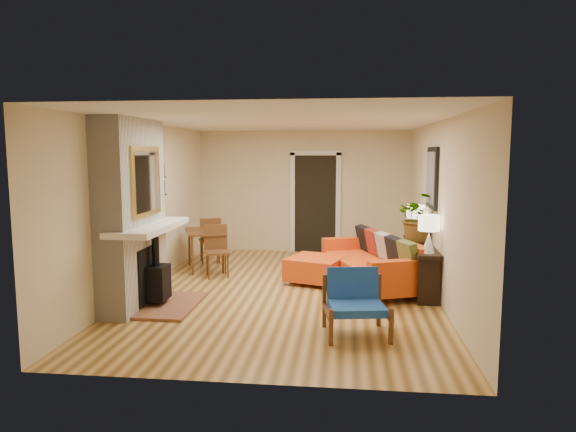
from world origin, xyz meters
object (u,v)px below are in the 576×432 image
(dining_table, at_px, (209,238))
(console_table, at_px, (421,254))
(blue_chair, at_px, (355,299))
(lamp_far, at_px, (416,217))
(sofa, at_px, (376,262))
(houseplant, at_px, (419,217))
(lamp_near, at_px, (429,229))
(ottoman, at_px, (316,268))

(dining_table, height_order, console_table, dining_table)
(blue_chair, height_order, lamp_far, lamp_far)
(sofa, relative_size, houseplant, 3.01)
(lamp_near, distance_m, lamp_far, 1.41)
(lamp_near, bearing_deg, sofa, 127.42)
(ottoman, distance_m, lamp_near, 2.08)
(ottoman, distance_m, houseplant, 1.86)
(console_table, xyz_separation_m, lamp_near, (0.00, -0.70, 0.49))
(console_table, bearing_deg, blue_chair, -117.23)
(dining_table, bearing_deg, console_table, -15.82)
(blue_chair, distance_m, dining_table, 4.03)
(blue_chair, xyz_separation_m, lamp_near, (1.05, 1.34, 0.65))
(console_table, xyz_separation_m, lamp_far, (0.00, 0.71, 0.49))
(blue_chair, bearing_deg, dining_table, 130.26)
(console_table, distance_m, houseplant, 0.60)
(lamp_far, bearing_deg, dining_table, 174.91)
(sofa, height_order, ottoman, sofa)
(blue_chair, bearing_deg, ottoman, 104.49)
(console_table, distance_m, lamp_far, 0.86)
(sofa, relative_size, lamp_near, 4.42)
(blue_chair, relative_size, console_table, 0.45)
(ottoman, bearing_deg, dining_table, 159.21)
(blue_chair, distance_m, lamp_far, 3.01)
(console_table, height_order, lamp_far, lamp_far)
(blue_chair, height_order, houseplant, houseplant)
(dining_table, xyz_separation_m, houseplant, (3.64, -0.79, 0.54))
(blue_chair, distance_m, houseplant, 2.61)
(ottoman, bearing_deg, lamp_near, -30.55)
(blue_chair, height_order, console_table, blue_chair)
(houseplant, bearing_deg, lamp_near, -89.39)
(sofa, relative_size, lamp_far, 4.42)
(sofa, distance_m, console_table, 0.73)
(ottoman, xyz_separation_m, blue_chair, (0.60, -2.31, 0.16))
(sofa, bearing_deg, lamp_far, 37.64)
(sofa, relative_size, blue_chair, 2.88)
(sofa, bearing_deg, ottoman, 174.92)
(lamp_far, relative_size, houseplant, 0.68)
(sofa, distance_m, blue_chair, 2.26)
(console_table, relative_size, houseplant, 2.33)
(blue_chair, bearing_deg, houseplant, 65.57)
(lamp_far, distance_m, houseplant, 0.47)
(dining_table, distance_m, console_table, 3.80)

